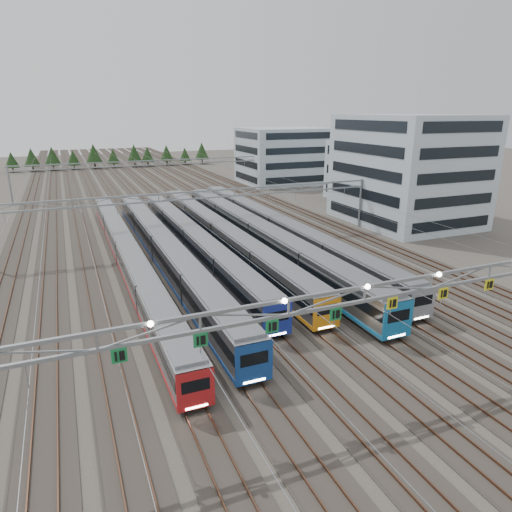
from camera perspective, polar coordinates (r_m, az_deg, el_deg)
name	(u,v)px	position (r m, az deg, el deg)	size (l,w,h in m)	color
ground	(357,390)	(34.29, 12.54, -15.98)	(400.00, 400.00, 0.00)	#47423A
track_bed	(136,180)	(125.26, -14.78, 9.20)	(54.00, 260.00, 5.42)	#2D2823
train_a	(126,252)	(59.16, -15.88, 0.43)	(2.53, 64.16, 3.29)	black
train_b	(163,248)	(59.39, -11.56, 1.02)	(2.83, 61.03, 3.69)	black
train_c	(193,241)	(62.18, -7.86, 1.90)	(2.72, 53.50, 3.54)	black
train_d	(220,234)	(65.15, -4.48, 2.76)	(2.74, 58.21, 3.57)	black
train_e	(258,235)	(63.77, 0.26, 2.64)	(2.99, 59.41, 3.90)	black
train_f	(277,228)	(68.49, 2.66, 3.54)	(2.75, 61.81, 3.58)	black
gantry_near	(365,298)	(30.87, 13.47, -5.07)	(56.36, 0.61, 8.08)	gray
gantry_mid	(198,201)	(66.36, -7.26, 6.80)	(56.36, 0.36, 8.00)	gray
gantry_far	(144,167)	(109.93, -13.79, 10.74)	(56.36, 0.36, 8.00)	gray
depot_bldg_south	(408,170)	(83.69, 18.42, 10.17)	(18.00, 22.00, 18.17)	#A8BDC8
depot_bldg_mid	(371,172)	(103.20, 14.23, 10.20)	(14.00, 16.00, 12.47)	#A8BDC8
depot_bldg_north	(284,156)	(126.32, 3.50, 12.43)	(22.00, 18.00, 14.43)	#A8BDC8
treeline	(94,156)	(166.61, -19.61, 11.71)	(81.20, 5.60, 7.02)	#332114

